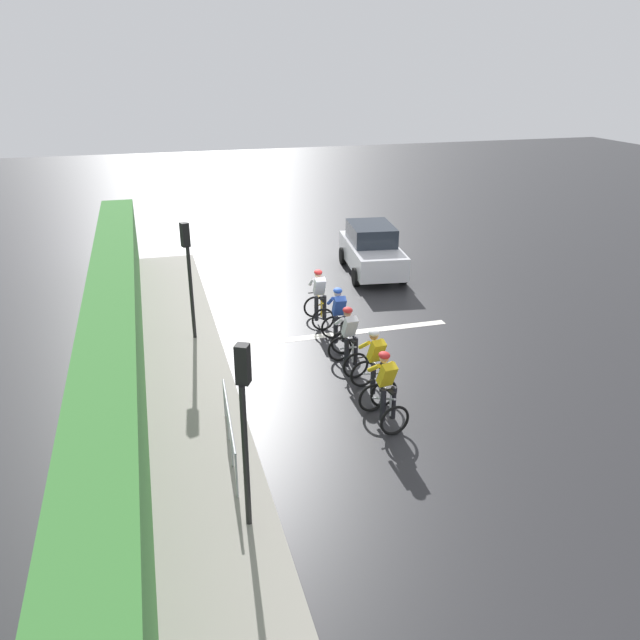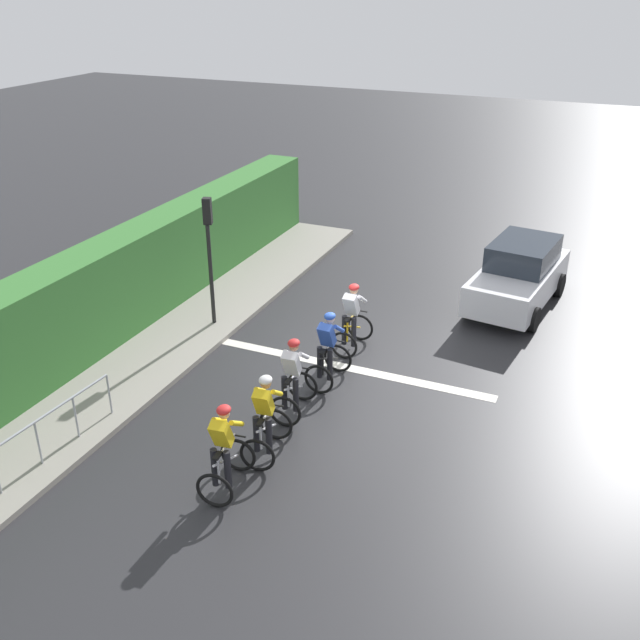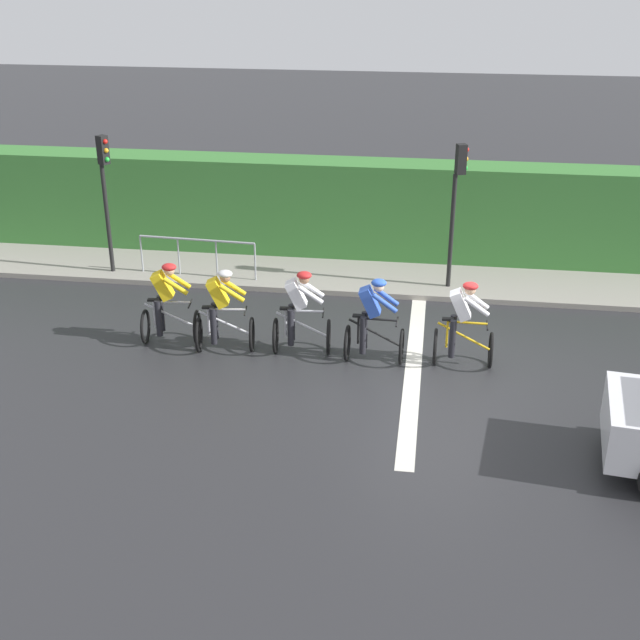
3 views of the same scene
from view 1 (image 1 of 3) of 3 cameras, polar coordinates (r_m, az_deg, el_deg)
The scene contains 14 objects.
ground_plane at distance 18.12m, azimuth 0.76°, elevation -0.93°, with size 80.00×80.00×0.00m, color #28282B.
sidewalk_kerb at distance 15.66m, azimuth -13.22°, elevation -5.32°, with size 2.80×20.77×0.12m, color gray.
stone_wall_low at distance 15.58m, azimuth -16.59°, elevation -5.00°, with size 0.44×20.77×0.52m, color gray.
hedge_wall at distance 15.20m, azimuth -18.11°, elevation -1.91°, with size 1.10×20.77×2.44m, color #387533.
road_marking_stop_line at distance 17.82m, azimuth 1.07°, elevation -1.35°, with size 7.00×0.30×0.01m, color silver.
cyclist_lead at distance 13.32m, azimuth 5.93°, elevation -6.44°, with size 0.80×1.15×1.66m.
cyclist_second at distance 14.32m, azimuth 5.00°, elevation -4.21°, with size 0.82×1.16×1.66m.
cyclist_mid at distance 15.52m, azimuth 2.62°, elevation -1.93°, with size 0.77×1.13×1.66m.
cyclist_fourth at distance 16.79m, azimuth 1.69°, elevation 0.05°, with size 0.70×1.09×1.66m.
cyclist_trailing at distance 18.23m, azimuth -0.09°, elevation 1.93°, with size 0.70×1.09×1.66m.
car_white at distance 22.91m, azimuth 4.74°, elevation 6.41°, with size 2.28×4.29×1.76m.
traffic_light_near_crossing at distance 17.03m, azimuth -11.94°, elevation 5.00°, with size 0.25×0.30×3.34m.
traffic_light_far_junction at distance 9.82m, azimuth -6.90°, elevation -8.27°, with size 0.27×0.29×3.34m.
pedestrian_railing_kerbside at distance 12.31m, azimuth -8.26°, elevation -9.40°, with size 0.21×2.80×1.03m.
Camera 1 is at (4.74, 15.92, 7.24)m, focal length 35.11 mm.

